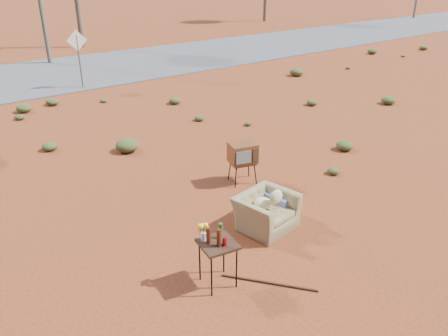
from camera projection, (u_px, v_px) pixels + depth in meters
ground at (262, 243)px, 7.54m from camera, size 140.00×140.00×0.00m
highway at (22, 79)px, 18.29m from camera, size 140.00×7.00×0.04m
armchair at (268, 206)px, 7.88m from camera, size 1.25×0.93×0.88m
tv_unit at (243, 154)px, 9.37m from camera, size 0.67×0.59×0.91m
side_table at (215, 241)px, 6.28m from camera, size 0.59×0.59×1.02m
rusty_bar at (269, 283)px, 6.57m from camera, size 0.93×1.18×0.04m
road_sign at (78, 49)px, 16.34m from camera, size 0.78×0.06×2.19m
scrub_patch at (109, 164)px, 10.18m from camera, size 17.49×8.07×0.33m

